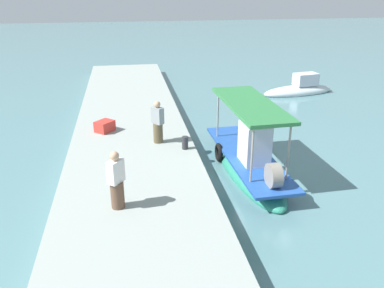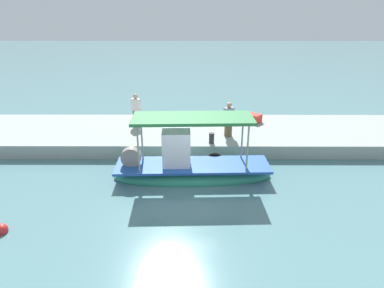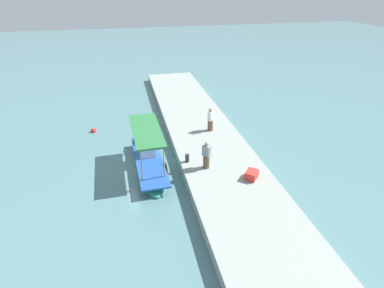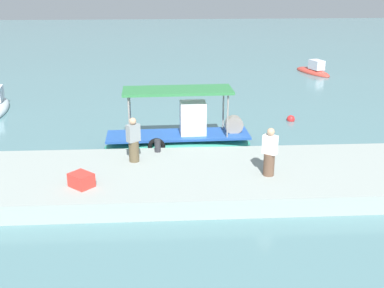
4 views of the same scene
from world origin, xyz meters
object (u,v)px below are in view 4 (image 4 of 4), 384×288
fisherman_by_crate (134,142)px  moored_boat_near (313,71)px  main_fishing_boat (181,137)px  mooring_bollard (158,146)px  cargo_crate (81,180)px  fisherman_near_bollard (270,154)px  marker_buoy (291,119)px

fisherman_by_crate → moored_boat_near: (12.53, 18.81, -1.25)m
main_fishing_boat → mooring_bollard: (-0.98, -2.20, 0.44)m
cargo_crate → moored_boat_near: (14.13, 20.94, -0.71)m
main_fishing_boat → mooring_bollard: main_fishing_boat is taller
fisherman_by_crate → cargo_crate: 2.72m
fisherman_near_bollard → cargo_crate: fisherman_near_bollard is taller
marker_buoy → moored_boat_near: 12.98m
mooring_bollard → moored_boat_near: (11.67, 17.87, -0.73)m
main_fishing_boat → fisherman_by_crate: size_ratio=3.85×
mooring_bollard → moored_boat_near: mooring_bollard is taller
cargo_crate → marker_buoy: 12.89m
mooring_bollard → cargo_crate: bearing=-128.7°
main_fishing_boat → marker_buoy: main_fishing_boat is taller
fisherman_near_bollard → fisherman_by_crate: size_ratio=1.01×
main_fishing_boat → mooring_bollard: size_ratio=13.16×
main_fishing_boat → moored_boat_near: main_fishing_boat is taller
main_fishing_boat → fisherman_near_bollard: main_fishing_boat is taller
fisherman_near_bollard → fisherman_by_crate: (-4.71, 1.56, -0.01)m
main_fishing_boat → marker_buoy: (5.85, 3.63, -0.38)m
fisherman_near_bollard → mooring_bollard: size_ratio=3.46×
main_fishing_boat → fisherman_near_bollard: bearing=-58.7°
fisherman_by_crate → mooring_bollard: fisherman_by_crate is taller
mooring_bollard → marker_buoy: (6.83, 5.83, -0.81)m
main_fishing_boat → mooring_bollard: bearing=-114.0°
mooring_bollard → cargo_crate: mooring_bollard is taller
fisherman_by_crate → marker_buoy: size_ratio=4.02×
fisherman_near_bollard → fisherman_by_crate: 4.96m
mooring_bollard → moored_boat_near: 21.36m
fisherman_near_bollard → mooring_bollard: fisherman_near_bollard is taller
mooring_bollard → fisherman_by_crate: bearing=-132.3°
mooring_bollard → moored_boat_near: bearing=56.9°
fisherman_near_bollard → mooring_bollard: (-3.85, 2.50, -0.53)m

